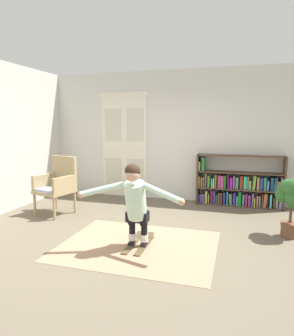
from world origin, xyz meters
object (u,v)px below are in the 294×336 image
Objects in this scene: skis_pair at (139,243)px; wicker_chair at (57,184)px; bookshelf at (239,186)px; person_skier at (135,199)px; potted_plant at (291,198)px.

wicker_chair is at bearing 152.65° from skis_pair.
bookshelf is 1.23× the size of person_skier.
potted_plant is (4.09, -0.08, 0.03)m from wicker_chair.
person_skier is (0.00, -0.15, 0.69)m from skis_pair.
skis_pair is 0.70m from person_skier.
person_skier is (-1.35, -2.76, 0.29)m from bookshelf.
person_skier is at bearing -89.72° from skis_pair.
bookshelf is 1.61× the size of wicker_chair.
potted_plant is at bearing 24.12° from skis_pair.
bookshelf is at bearing 25.28° from wicker_chair.
person_skier reaches higher than bookshelf.
person_skier is at bearing -152.48° from potted_plant.
bookshelf reaches higher than skis_pair.
skis_pair is (-1.35, -2.60, -0.40)m from bookshelf.
wicker_chair reaches higher than skis_pair.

